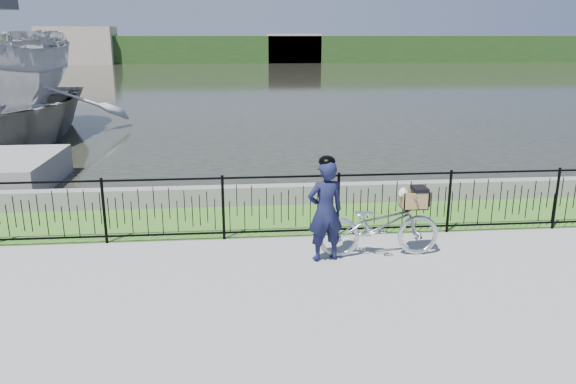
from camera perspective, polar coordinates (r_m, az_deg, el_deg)
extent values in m
plane|color=gray|center=(8.43, 0.19, -8.44)|extent=(120.00, 120.00, 0.00)
cube|color=#3D7123|center=(10.85, -1.11, -2.75)|extent=(60.00, 2.00, 0.01)
plane|color=#26271D|center=(40.80, -4.28, 11.06)|extent=(120.00, 120.00, 0.00)
cube|color=gray|center=(11.74, -1.47, -0.28)|extent=(60.00, 0.30, 0.40)
cube|color=#27481C|center=(67.68, -4.77, 14.27)|extent=(120.00, 6.00, 3.00)
cube|color=#AC9D8A|center=(67.89, -20.60, 13.77)|extent=(8.00, 4.00, 4.00)
cube|color=#AC9D8A|center=(66.51, 0.58, 14.38)|extent=(6.00, 3.00, 3.20)
imported|color=#B7BCC4|center=(9.08, 9.21, -3.34)|extent=(1.95, 0.68, 1.03)
cube|color=black|center=(9.15, 12.60, -1.54)|extent=(0.38, 0.18, 0.02)
cube|color=olive|center=(9.14, 12.60, -1.50)|extent=(0.40, 0.31, 0.01)
cube|color=olive|center=(9.24, 12.38, -0.46)|extent=(0.40, 0.01, 0.28)
cube|color=olive|center=(8.97, 12.93, -0.98)|extent=(0.40, 0.01, 0.28)
cube|color=olive|center=(9.17, 13.78, -0.68)|extent=(0.01, 0.31, 0.28)
cube|color=olive|center=(9.05, 11.50, -0.75)|extent=(0.02, 0.31, 0.28)
cube|color=black|center=(9.09, 13.24, 0.32)|extent=(0.22, 0.32, 0.06)
cube|color=black|center=(9.16, 13.90, -0.51)|extent=(0.02, 0.32, 0.22)
ellipsoid|color=silver|center=(9.10, 12.53, -0.77)|extent=(0.31, 0.22, 0.20)
sphere|color=silver|center=(9.00, 11.65, -0.06)|extent=(0.15, 0.15, 0.15)
sphere|color=silver|center=(8.98, 11.37, -0.29)|extent=(0.07, 0.07, 0.07)
sphere|color=black|center=(8.96, 11.24, -0.34)|extent=(0.02, 0.02, 0.02)
cone|color=#A26943|center=(9.04, 11.57, 0.41)|extent=(0.06, 0.08, 0.08)
cone|color=#A26943|center=(8.96, 11.87, 0.24)|extent=(0.06, 0.08, 0.08)
imported|color=#131635|center=(8.72, 3.81, -1.96)|extent=(0.66, 0.51, 1.61)
ellipsoid|color=black|center=(8.51, 3.90, 3.06)|extent=(0.26, 0.29, 0.18)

